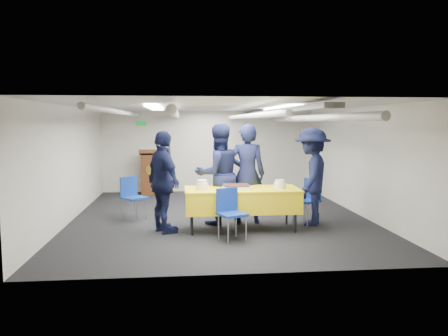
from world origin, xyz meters
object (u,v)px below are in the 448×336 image
(chair_right, at_px, (309,196))
(sailor_b, at_px, (218,174))
(serving_table, at_px, (242,200))
(sailor_a, at_px, (247,174))
(sailor_d, at_px, (312,176))
(chair_near, at_px, (230,208))
(podium, at_px, (152,172))
(chair_left, at_px, (132,193))
(sailor_c, at_px, (164,182))
(sheet_cake, at_px, (236,187))

(chair_right, distance_m, sailor_b, 1.84)
(serving_table, distance_m, chair_right, 1.45)
(chair_right, xyz_separation_m, sailor_a, (-1.21, 0.16, 0.44))
(chair_right, distance_m, sailor_d, 0.42)
(chair_near, distance_m, sailor_d, 1.98)
(serving_table, xyz_separation_m, podium, (-1.92, 4.18, 0.05))
(chair_near, height_order, chair_right, same)
(podium, height_order, sailor_b, sailor_b)
(chair_left, xyz_separation_m, sailor_c, (0.69, -1.16, 0.38))
(sailor_a, relative_size, sailor_c, 1.06)
(chair_right, bearing_deg, sheet_cake, -162.86)
(chair_left, relative_size, sailor_c, 0.48)
(serving_table, relative_size, podium, 1.67)
(sheet_cake, height_order, chair_right, chair_right)
(chair_right, bearing_deg, sailor_d, -85.63)
(serving_table, relative_size, sailor_c, 1.14)
(sailor_d, bearing_deg, chair_right, -149.76)
(podium, height_order, chair_near, podium)
(sailor_b, bearing_deg, chair_near, 76.11)
(serving_table, bearing_deg, sailor_b, 126.57)
(sailor_c, bearing_deg, chair_near, -145.21)
(chair_near, distance_m, chair_right, 1.99)
(serving_table, xyz_separation_m, chair_near, (-0.30, -0.65, -0.03))
(sailor_c, distance_m, sailor_d, 2.84)
(serving_table, xyz_separation_m, chair_left, (-2.11, 1.09, -0.03))
(sheet_cake, relative_size, sailor_a, 0.25)
(chair_right, height_order, sailor_c, sailor_c)
(podium, distance_m, sailor_a, 4.19)
(sailor_b, relative_size, sailor_d, 1.04)
(sailor_a, xyz_separation_m, sailor_c, (-1.60, -0.64, -0.06))
(sheet_cake, distance_m, podium, 4.61)
(chair_near, bearing_deg, sailor_a, 68.78)
(podium, height_order, sailor_c, sailor_c)
(sheet_cake, height_order, chair_near, chair_near)
(sheet_cake, xyz_separation_m, chair_near, (-0.18, -0.60, -0.28))
(chair_near, xyz_separation_m, sailor_c, (-1.12, 0.58, 0.38))
(chair_right, relative_size, sailor_c, 0.48)
(serving_table, bearing_deg, chair_left, 152.69)
(serving_table, bearing_deg, sailor_d, 11.95)
(chair_near, bearing_deg, podium, 108.52)
(sailor_a, height_order, sailor_d, sailor_a)
(chair_right, distance_m, sailor_c, 2.87)
(chair_near, relative_size, sailor_a, 0.45)
(sheet_cake, bearing_deg, serving_table, 24.08)
(serving_table, height_order, chair_near, chair_near)
(serving_table, xyz_separation_m, sailor_b, (-0.39, 0.53, 0.41))
(sheet_cake, height_order, sailor_d, sailor_d)
(serving_table, relative_size, sheet_cake, 4.33)
(podium, xyz_separation_m, chair_left, (-0.19, -3.09, -0.08))
(chair_right, relative_size, sailor_a, 0.45)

